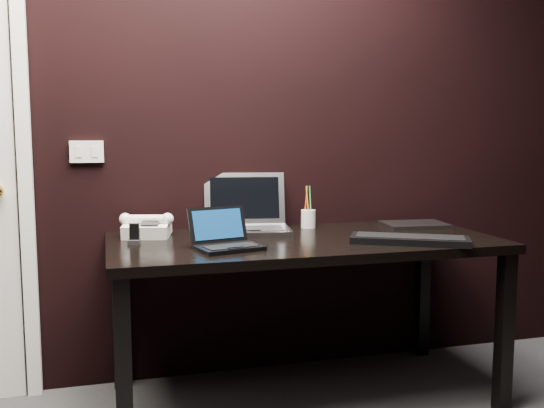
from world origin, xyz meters
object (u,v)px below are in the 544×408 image
object	(u,v)px
ext_keyboard	(410,240)
desk_phone	(147,227)
closed_laptop	(415,225)
pen_cup	(308,218)
desk	(303,255)
netbook	(226,241)
mobile_phone	(134,236)
silver_laptop	(247,221)

from	to	relation	value
ext_keyboard	desk_phone	bearing A→B (deg)	157.12
closed_laptop	pen_cup	xyz separation A→B (m)	(-0.52, 0.12, 0.04)
ext_keyboard	desk	bearing A→B (deg)	149.50
closed_laptop	pen_cup	bearing A→B (deg)	167.04
netbook	pen_cup	bearing A→B (deg)	40.68
mobile_phone	closed_laptop	bearing A→B (deg)	4.20
netbook	mobile_phone	xyz separation A→B (m)	(-0.35, 0.21, -0.00)
desk_phone	mobile_phone	size ratio (longest dim) A/B	2.91
ext_keyboard	netbook	bearing A→B (deg)	173.76
mobile_phone	pen_cup	bearing A→B (deg)	14.51
desk	desk_phone	world-z (taller)	desk_phone
ext_keyboard	closed_laptop	size ratio (longest dim) A/B	1.58
desk_phone	mobile_phone	world-z (taller)	desk_phone
silver_laptop	closed_laptop	size ratio (longest dim) A/B	1.36
desk_phone	pen_cup	world-z (taller)	pen_cup
netbook	ext_keyboard	distance (m)	0.78
desk_phone	mobile_phone	xyz separation A→B (m)	(-0.06, -0.16, -0.01)
netbook	pen_cup	world-z (taller)	pen_cup
closed_laptop	mobile_phone	bearing A→B (deg)	-175.80
netbook	desk_phone	bearing A→B (deg)	128.26
desk	pen_cup	world-z (taller)	pen_cup
ext_keyboard	mobile_phone	xyz separation A→B (m)	(-1.13, 0.29, 0.02)
closed_laptop	desk_phone	world-z (taller)	desk_phone
desk	desk_phone	distance (m)	0.71
desk	silver_laptop	size ratio (longest dim) A/B	3.85
netbook	pen_cup	size ratio (longest dim) A/B	1.43
ext_keyboard	pen_cup	size ratio (longest dim) A/B	2.47
desk	desk_phone	size ratio (longest dim) A/B	6.83
netbook	silver_laptop	size ratio (longest dim) A/B	0.67
desk	mobile_phone	bearing A→B (deg)	175.39
netbook	closed_laptop	bearing A→B (deg)	16.89
netbook	desk_phone	distance (m)	0.46
silver_laptop	closed_laptop	bearing A→B (deg)	-4.85
desk_phone	ext_keyboard	bearing A→B (deg)	-22.88
netbook	silver_laptop	xyz separation A→B (m)	(0.17, 0.38, 0.02)
silver_laptop	desk	bearing A→B (deg)	-48.30
silver_laptop	netbook	bearing A→B (deg)	-114.73
ext_keyboard	desk_phone	xyz separation A→B (m)	(-1.07, 0.45, 0.03)
desk_phone	silver_laptop	bearing A→B (deg)	1.88
netbook	silver_laptop	distance (m)	0.42
ext_keyboard	closed_laptop	xyz separation A→B (m)	(0.24, 0.39, -0.00)
closed_laptop	desk_phone	xyz separation A→B (m)	(-1.30, 0.06, 0.03)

